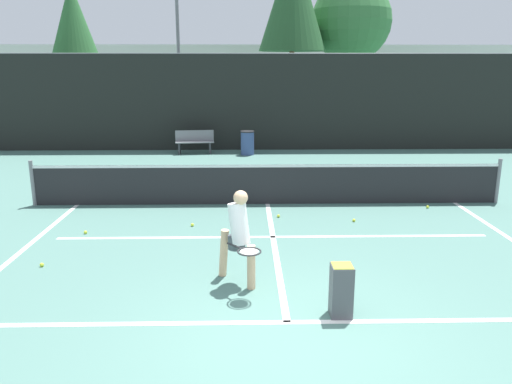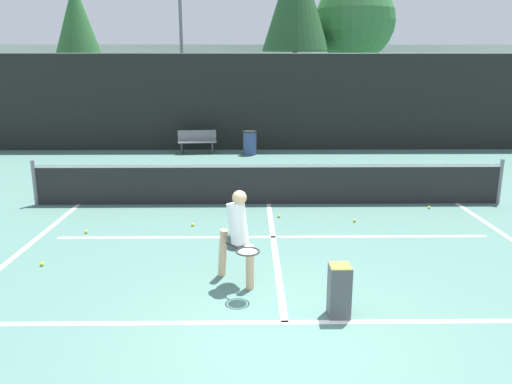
{
  "view_description": "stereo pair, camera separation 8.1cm",
  "coord_description": "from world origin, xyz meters",
  "px_view_note": "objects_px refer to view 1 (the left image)",
  "views": [
    {
      "loc": [
        -0.52,
        -5.38,
        3.19
      ],
      "look_at": [
        -0.33,
        3.48,
        0.95
      ],
      "focal_mm": 35.0,
      "sensor_mm": 36.0,
      "label": 1
    },
    {
      "loc": [
        -0.44,
        -5.38,
        3.19
      ],
      "look_at": [
        -0.33,
        3.48,
        0.95
      ],
      "focal_mm": 35.0,
      "sensor_mm": 36.0,
      "label": 2
    }
  ],
  "objects_px": {
    "parked_car": "(247,127)",
    "trash_bin": "(247,143)",
    "player_practicing": "(238,233)",
    "courtside_bench": "(195,141)",
    "ball_hopper": "(341,289)"
  },
  "relations": [
    {
      "from": "parked_car",
      "to": "trash_bin",
      "type": "bearing_deg",
      "value": -90.04
    },
    {
      "from": "player_practicing",
      "to": "trash_bin",
      "type": "distance_m",
      "value": 11.32
    },
    {
      "from": "courtside_bench",
      "to": "parked_car",
      "type": "bearing_deg",
      "value": 51.41
    },
    {
      "from": "trash_bin",
      "to": "parked_car",
      "type": "height_order",
      "value": "parked_car"
    },
    {
      "from": "player_practicing",
      "to": "parked_car",
      "type": "xyz_separation_m",
      "value": [
        0.19,
        14.73,
        -0.18
      ]
    },
    {
      "from": "ball_hopper",
      "to": "trash_bin",
      "type": "bearing_deg",
      "value": 95.36
    },
    {
      "from": "ball_hopper",
      "to": "courtside_bench",
      "type": "bearing_deg",
      "value": 103.91
    },
    {
      "from": "parked_car",
      "to": "player_practicing",
      "type": "bearing_deg",
      "value": -90.75
    },
    {
      "from": "player_practicing",
      "to": "ball_hopper",
      "type": "height_order",
      "value": "player_practicing"
    },
    {
      "from": "trash_bin",
      "to": "parked_car",
      "type": "distance_m",
      "value": 3.43
    },
    {
      "from": "player_practicing",
      "to": "courtside_bench",
      "type": "bearing_deg",
      "value": 146.14
    },
    {
      "from": "courtside_bench",
      "to": "trash_bin",
      "type": "distance_m",
      "value": 1.99
    },
    {
      "from": "player_practicing",
      "to": "courtside_bench",
      "type": "distance_m",
      "value": 11.74
    },
    {
      "from": "courtside_bench",
      "to": "parked_car",
      "type": "relative_size",
      "value": 0.37
    },
    {
      "from": "courtside_bench",
      "to": "parked_car",
      "type": "height_order",
      "value": "parked_car"
    }
  ]
}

